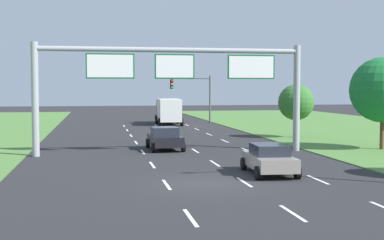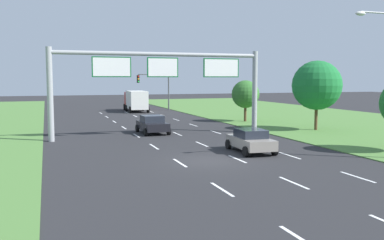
# 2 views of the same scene
# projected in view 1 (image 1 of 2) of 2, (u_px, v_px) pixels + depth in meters

# --- Properties ---
(ground_plane) EXTENTS (200.00, 200.00, 0.00)m
(ground_plane) POSITION_uv_depth(u_px,v_px,m) (206.00, 183.00, 23.57)
(ground_plane) COLOR #262628
(lane_dashes_inner_left) EXTENTS (0.14, 56.40, 0.01)m
(lane_dashes_inner_left) POSITION_uv_depth(u_px,v_px,m) (147.00, 158.00, 32.11)
(lane_dashes_inner_left) COLOR white
(lane_dashes_inner_left) RESTS_ON ground_plane
(lane_dashes_inner_right) EXTENTS (0.14, 56.40, 0.01)m
(lane_dashes_inner_right) POSITION_uv_depth(u_px,v_px,m) (204.00, 156.00, 32.72)
(lane_dashes_inner_right) COLOR white
(lane_dashes_inner_right) RESTS_ON ground_plane
(lane_dashes_slip) EXTENTS (0.14, 56.40, 0.01)m
(lane_dashes_slip) POSITION_uv_depth(u_px,v_px,m) (259.00, 155.00, 33.34)
(lane_dashes_slip) COLOR white
(lane_dashes_slip) RESTS_ON ground_plane
(car_near_red) EXTENTS (2.31, 4.02, 1.54)m
(car_near_red) POSITION_uv_depth(u_px,v_px,m) (165.00, 138.00, 36.25)
(car_near_red) COLOR black
(car_near_red) RESTS_ON ground_plane
(car_lead_silver) EXTENTS (2.30, 4.18, 1.48)m
(car_lead_silver) POSITION_uv_depth(u_px,v_px,m) (269.00, 159.00, 26.00)
(car_lead_silver) COLOR gray
(car_lead_silver) RESTS_ON ground_plane
(box_truck) EXTENTS (2.90, 7.50, 2.92)m
(box_truck) POSITION_uv_depth(u_px,v_px,m) (168.00, 110.00, 61.03)
(box_truck) COLOR #B21E19
(box_truck) RESTS_ON ground_plane
(sign_gantry) EXTENTS (17.24, 0.44, 7.00)m
(sign_gantry) POSITION_uv_depth(u_px,v_px,m) (174.00, 76.00, 33.96)
(sign_gantry) COLOR #9EA0A5
(sign_gantry) RESTS_ON ground_plane
(traffic_light_mast) EXTENTS (4.76, 0.49, 5.60)m
(traffic_light_mast) POSITION_uv_depth(u_px,v_px,m) (194.00, 90.00, 61.65)
(traffic_light_mast) COLOR #47494F
(traffic_light_mast) RESTS_ON ground_plane
(roadside_tree_mid) EXTENTS (4.41, 4.41, 6.27)m
(roadside_tree_mid) POSITION_uv_depth(u_px,v_px,m) (383.00, 90.00, 35.88)
(roadside_tree_mid) COLOR #513823
(roadside_tree_mid) RESTS_ON ground_plane
(roadside_tree_far) EXTENTS (2.99, 2.99, 4.49)m
(roadside_tree_far) POSITION_uv_depth(u_px,v_px,m) (296.00, 102.00, 44.42)
(roadside_tree_far) COLOR #513823
(roadside_tree_far) RESTS_ON ground_plane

